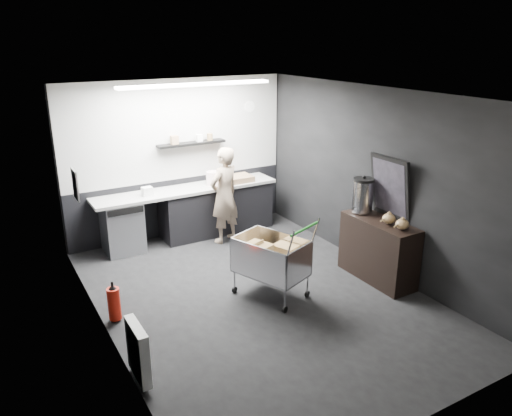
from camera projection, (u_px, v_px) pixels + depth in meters
floor at (259, 296)px, 6.79m from camera, size 5.50×5.50×0.00m
ceiling at (259, 95)px, 5.91m from camera, size 5.50×5.50×0.00m
wall_back at (178, 159)px, 8.60m from camera, size 5.50×0.00×5.50m
wall_front at (428, 294)px, 4.10m from camera, size 5.50×0.00×5.50m
wall_left at (100, 232)px, 5.40m from camera, size 0.00×5.50×5.50m
wall_right at (377, 181)px, 7.30m from camera, size 0.00×5.50×5.50m
kitchen_wall_panel at (177, 130)px, 8.42m from camera, size 3.95×0.02×1.70m
dado_panel at (181, 206)px, 8.86m from camera, size 3.95×0.02×1.00m
floating_shelf at (191, 143)px, 8.50m from camera, size 1.20×0.22×0.04m
wall_clock at (250, 106)px, 8.97m from camera, size 0.20×0.03×0.20m
poster at (75, 184)px, 6.41m from camera, size 0.02×0.30×0.40m
poster_red_band at (75, 179)px, 6.39m from camera, size 0.02×0.22×0.10m
radiator at (138, 352)px, 5.02m from camera, size 0.10×0.50×0.60m
ceiling_strip at (196, 84)px, 7.43m from camera, size 2.40×0.20×0.04m
prep_counter at (195, 212)px, 8.69m from camera, size 3.20×0.61×0.90m
person at (224, 195)px, 8.36m from camera, size 0.70×0.57×1.65m
shopping_cart at (271, 259)px, 6.66m from camera, size 0.94×1.22×1.11m
sideboard at (378, 241)px, 7.14m from camera, size 0.51×1.20×1.80m
fire_extinguisher at (114, 303)px, 6.14m from camera, size 0.16×0.16×0.51m
cardboard_box at (238, 179)px, 8.87m from camera, size 0.50×0.38×0.10m
pink_tub at (213, 178)px, 8.67m from camera, size 0.23×0.23×0.23m
white_container at (147, 191)px, 8.08m from camera, size 0.17×0.14×0.14m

